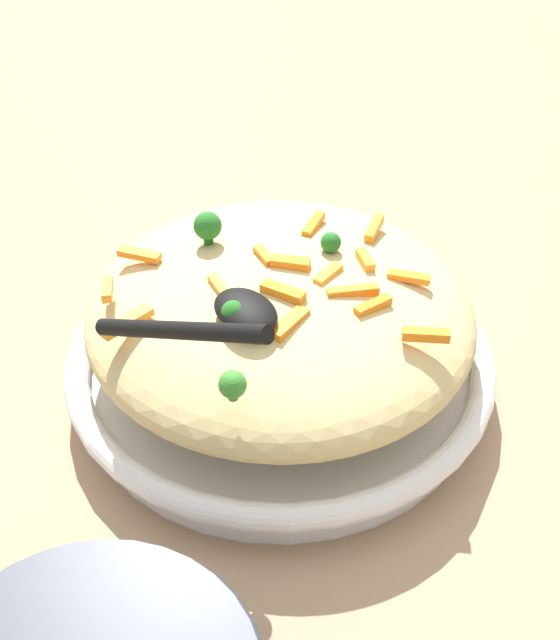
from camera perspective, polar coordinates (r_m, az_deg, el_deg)
The scene contains 24 objects.
ground_plane at distance 0.75m, azimuth 0.00°, elevation -4.39°, with size 2.40×2.40×0.00m, color #9E7F60.
serving_bowl at distance 0.73m, azimuth 0.00°, elevation -2.98°, with size 0.35×0.35×0.05m.
pasta_mound at distance 0.70m, azimuth 0.00°, elevation 0.47°, with size 0.31×0.31×0.08m, color #D1BA7A.
carrot_piece_0 at distance 0.66m, azimuth -3.96°, elevation 2.08°, with size 0.03×0.01×0.01m, color orange.
carrot_piece_1 at distance 0.62m, azimuth 0.62°, elevation -0.24°, with size 0.04×0.01×0.01m, color orange.
carrot_piece_2 at distance 0.67m, azimuth 3.16°, elevation 3.01°, with size 0.03×0.01×0.01m, color orange.
carrot_piece_3 at distance 0.67m, azimuth 0.78°, elevation 3.67°, with size 0.03×0.01×0.01m, color orange.
carrot_piece_4 at distance 0.64m, azimuth -9.98°, elevation -0.10°, with size 0.04×0.01×0.01m, color orange.
carrot_piece_5 at distance 0.65m, azimuth 0.19°, elevation 1.85°, with size 0.03×0.01×0.01m, color orange.
carrot_piece_6 at distance 0.68m, azimuth 8.41°, elevation 2.79°, with size 0.03×0.01×0.01m, color orange.
carrot_piece_7 at distance 0.69m, azimuth 5.59°, elevation 3.93°, with size 0.02×0.01×0.01m, color orange.
carrot_piece_8 at distance 0.73m, azimuth 2.21°, elevation 6.25°, with size 0.04×0.01×0.01m, color orange.
carrot_piece_9 at distance 0.71m, azimuth -9.17°, elevation 4.25°, with size 0.04×0.01×0.01m, color orange.
carrot_piece_10 at distance 0.73m, azimuth 6.17°, elevation 5.97°, with size 0.04×0.01×0.01m, color orange.
carrot_piece_11 at distance 0.66m, azimuth 4.76°, elevation 1.84°, with size 0.04×0.01×0.01m, color orange.
carrot_piece_12 at distance 0.63m, azimuth 9.51°, elevation -0.96°, with size 0.03×0.01×0.01m, color orange.
carrot_piece_13 at distance 0.65m, azimuth 6.09°, elevation 0.93°, with size 0.03×0.01×0.01m, color orange.
carrot_piece_14 at distance 0.67m, azimuth -11.21°, elevation 1.97°, with size 0.03×0.01×0.01m, color orange.
carrot_piece_15 at distance 0.68m, azimuth -1.21°, elevation 4.15°, with size 0.02×0.01×0.01m, color orange.
broccoli_floret_0 at distance 0.62m, azimuth -3.07°, elevation 0.44°, with size 0.02×0.02×0.02m.
broccoli_floret_1 at distance 0.70m, azimuth -4.75°, elevation 6.11°, with size 0.02×0.02×0.03m.
broccoli_floret_2 at distance 0.57m, azimuth -3.12°, elevation -4.26°, with size 0.02×0.02×0.02m.
broccoli_floret_3 at distance 0.69m, azimuth 3.25°, elevation 5.12°, with size 0.02×0.02×0.02m.
serving_spoon at distance 0.60m, azimuth -3.75°, elevation 0.16°, with size 0.14×0.12×0.08m.
Camera 1 is at (-0.44, 0.32, 0.52)m, focal length 49.02 mm.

